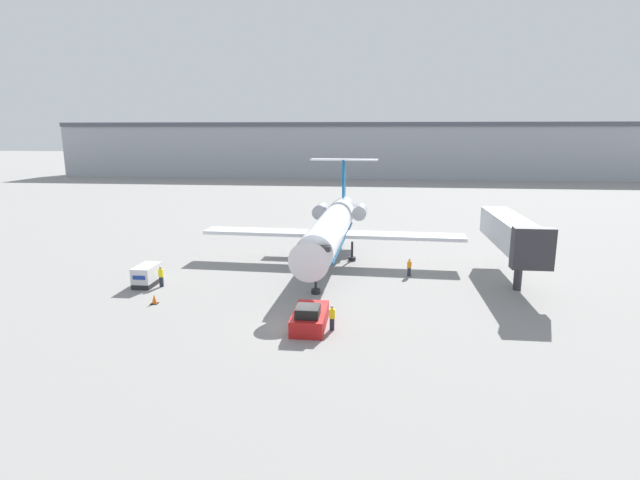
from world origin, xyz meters
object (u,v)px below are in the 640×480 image
at_px(airplane_main, 332,227).
at_px(worker_near_tug, 332,317).
at_px(jet_bridge, 512,233).
at_px(worker_by_wing, 409,267).
at_px(pushback_tug, 310,317).
at_px(luggage_cart, 147,275).
at_px(traffic_cone_left, 154,299).
at_px(worker_on_apron, 161,276).

distance_m(airplane_main, worker_near_tug, 18.94).
bearing_deg(jet_bridge, worker_by_wing, 178.58).
bearing_deg(jet_bridge, worker_near_tug, -137.94).
bearing_deg(airplane_main, jet_bridge, -15.60).
xyz_separation_m(worker_near_tug, jet_bridge, (15.39, 13.89, 3.51)).
relative_size(pushback_tug, worker_near_tug, 2.67).
bearing_deg(luggage_cart, airplane_main, 32.43).
xyz_separation_m(airplane_main, pushback_tug, (0.05, -18.23, -3.03)).
bearing_deg(jet_bridge, traffic_cone_left, -161.62).
xyz_separation_m(pushback_tug, worker_near_tug, (1.63, -0.43, 0.25)).
distance_m(luggage_cart, worker_near_tug, 19.52).
bearing_deg(worker_by_wing, traffic_cone_left, -153.97).
bearing_deg(worker_on_apron, worker_by_wing, 14.64).
bearing_deg(jet_bridge, pushback_tug, -141.66).
distance_m(airplane_main, jet_bridge, 17.74).
xyz_separation_m(pushback_tug, worker_by_wing, (7.85, 13.69, 0.19)).
relative_size(worker_on_apron, traffic_cone_left, 2.37).
height_order(airplane_main, worker_on_apron, airplane_main).
xyz_separation_m(airplane_main, worker_near_tug, (1.68, -18.66, -2.78)).
xyz_separation_m(worker_near_tug, worker_by_wing, (6.22, 14.12, -0.06)).
bearing_deg(airplane_main, traffic_cone_left, -131.50).
bearing_deg(luggage_cart, pushback_tug, -27.12).
bearing_deg(luggage_cart, worker_by_wing, 13.13).
height_order(luggage_cart, worker_near_tug, luggage_cart).
height_order(pushback_tug, worker_by_wing, pushback_tug).
bearing_deg(luggage_cart, traffic_cone_left, -59.35).
height_order(airplane_main, pushback_tug, airplane_main).
xyz_separation_m(pushback_tug, traffic_cone_left, (-13.12, 3.45, -0.32)).
bearing_deg(traffic_cone_left, pushback_tug, -14.72).
bearing_deg(luggage_cart, worker_near_tug, -26.06).
bearing_deg(airplane_main, pushback_tug, -89.85).
relative_size(worker_by_wing, worker_on_apron, 0.91).
distance_m(pushback_tug, worker_by_wing, 15.78).
relative_size(worker_on_apron, jet_bridge, 0.13).
xyz_separation_m(luggage_cart, traffic_cone_left, (2.79, -4.70, -0.54)).
distance_m(worker_near_tug, worker_on_apron, 18.08).
relative_size(airplane_main, worker_by_wing, 16.51).
relative_size(worker_near_tug, jet_bridge, 0.12).
distance_m(worker_near_tug, traffic_cone_left, 15.26).
distance_m(airplane_main, pushback_tug, 18.48).
distance_m(worker_near_tug, worker_by_wing, 15.43).
bearing_deg(jet_bridge, worker_on_apron, -169.91).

